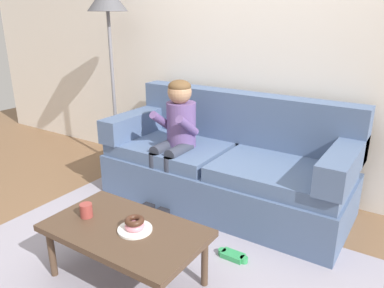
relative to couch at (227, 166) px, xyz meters
The scene contains 12 objects.
ground 0.92m from the couch, 87.82° to the right, with size 10.00×10.00×0.00m, color brown.
wall_back 1.19m from the couch, 86.63° to the left, with size 8.00×0.10×2.80m, color silver.
area_rug 1.15m from the couch, 88.31° to the right, with size 2.71×1.81×0.01m, color #9993A3.
couch is the anchor object (origin of this frame).
coffee_table 1.32m from the couch, 90.30° to the right, with size 0.99×0.58×0.39m.
person_child 0.56m from the couch, 152.42° to the right, with size 0.34×0.58×1.10m.
plate 1.31m from the couch, 87.11° to the right, with size 0.21×0.21×0.01m, color white.
donut 1.31m from the couch, 87.11° to the right, with size 0.12×0.12×0.04m, color pink.
donut_second 1.31m from the couch, 87.11° to the right, with size 0.12×0.12×0.04m, color #422619.
mug 1.39m from the couch, 102.68° to the right, with size 0.08×0.08×0.09m, color #993D38.
toy_controller 0.93m from the couch, 58.60° to the right, with size 0.23×0.09×0.05m.
floor_lamp 1.95m from the couch, behind, with size 0.41×0.41×1.92m.
Camera 1 is at (1.39, -1.90, 1.63)m, focal length 34.90 mm.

